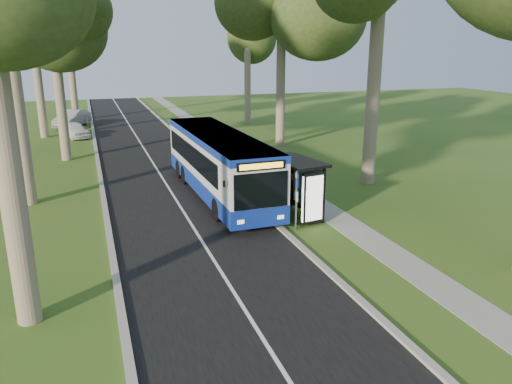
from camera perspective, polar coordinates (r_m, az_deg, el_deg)
ground at (r=20.98m, az=3.38°, el=-4.81°), size 120.00×120.00×0.00m
road at (r=29.36m, az=-10.40°, el=1.17°), size 7.00×100.00×0.02m
kerb_east at (r=30.02m, az=-3.79°, el=1.84°), size 0.25×100.00×0.12m
kerb_west at (r=29.08m, az=-17.23°, el=0.65°), size 0.25×100.00×0.12m
centre_line at (r=29.35m, az=-10.40°, el=1.19°), size 0.12×100.00×0.00m
footpath at (r=30.91m, az=1.59°, el=2.20°), size 1.50×100.00×0.02m
bus at (r=25.85m, az=-4.29°, el=3.21°), size 2.92×12.49×3.29m
bus_stop_sign at (r=20.98m, az=4.63°, el=-0.18°), size 0.09×0.36×2.59m
bus_shelter at (r=22.23m, az=5.34°, el=1.49°), size 2.17×3.35×2.67m
litter_bin at (r=26.50m, az=1.94°, el=0.95°), size 0.59×0.59×1.04m
car_white at (r=45.63m, az=-20.05°, el=6.69°), size 2.93×4.26×1.35m
car_silver at (r=51.72m, az=-20.28°, el=7.87°), size 3.67×5.30×1.66m
tree_west_c at (r=36.23m, az=-22.54°, el=19.64°), size 5.20×5.20×13.99m
tree_east_d at (r=50.57m, az=-1.01°, el=19.18°), size 5.20×5.20×13.55m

